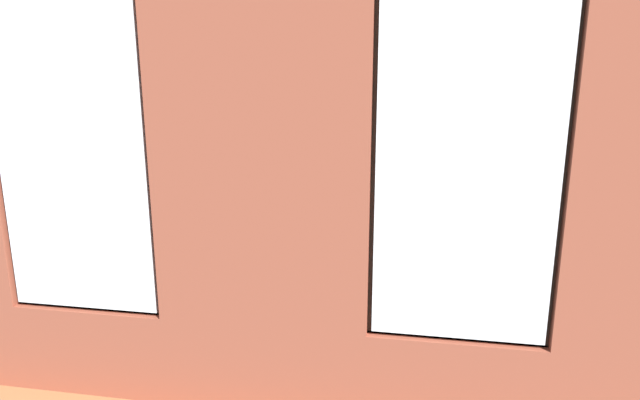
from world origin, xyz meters
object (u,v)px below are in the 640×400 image
(couch_left, at_px, (583,264))
(potted_plant_near_tv, at_px, (43,229))
(remote_silver, at_px, (296,232))
(table_plant_small, at_px, (370,221))
(tv_flatscreen, at_px, (59,187))
(potted_plant_beside_window_right, at_px, (31,266))
(papasan_chair, at_px, (283,201))
(potted_plant_corner_near_left, at_px, (561,184))
(couch_by_window, at_px, (254,317))
(coffee_table, at_px, (335,237))
(media_console, at_px, (65,243))
(potted_plant_by_left_couch, at_px, (518,220))
(candle_jar, at_px, (342,231))
(potted_plant_foreground_right, at_px, (163,188))
(cup_ceramic, at_px, (321,225))
(remote_gray, at_px, (335,231))

(couch_left, bearing_deg, potted_plant_near_tv, -72.77)
(remote_silver, bearing_deg, table_plant_small, -76.21)
(tv_flatscreen, distance_m, potted_plant_beside_window_right, 1.86)
(couch_left, relative_size, papasan_chair, 1.63)
(tv_flatscreen, distance_m, potted_plant_corner_near_left, 5.93)
(couch_by_window, bearing_deg, coffee_table, -100.23)
(coffee_table, distance_m, media_console, 3.01)
(remote_silver, xyz_separation_m, potted_plant_near_tv, (2.04, 1.30, 0.33))
(potted_plant_by_left_couch, xyz_separation_m, potted_plant_near_tv, (4.51, 2.56, 0.43))
(candle_jar, height_order, papasan_chair, papasan_chair)
(remote_silver, bearing_deg, potted_plant_by_left_couch, -68.13)
(potted_plant_corner_near_left, bearing_deg, table_plant_small, 32.22)
(potted_plant_near_tv, height_order, potted_plant_foreground_right, potted_plant_near_tv)
(cup_ceramic, xyz_separation_m, table_plant_small, (-0.53, -0.04, 0.06))
(potted_plant_corner_near_left, bearing_deg, couch_by_window, 49.39)
(papasan_chair, relative_size, potted_plant_foreground_right, 1.56)
(coffee_table, xyz_separation_m, potted_plant_foreground_right, (2.69, -1.51, 0.08))
(couch_by_window, height_order, tv_flatscreen, tv_flatscreen)
(cup_ceramic, relative_size, papasan_chair, 0.08)
(potted_plant_foreground_right, bearing_deg, potted_plant_by_left_couch, 175.46)
(potted_plant_by_left_couch, relative_size, potted_plant_beside_window_right, 0.54)
(cup_ceramic, height_order, media_console, cup_ceramic)
(couch_left, bearing_deg, potted_plant_by_left_couch, -160.07)
(media_console, height_order, potted_plant_by_left_couch, potted_plant_by_left_couch)
(remote_gray, relative_size, potted_plant_near_tv, 0.12)
(couch_by_window, height_order, candle_jar, couch_by_window)
(media_console, bearing_deg, table_plant_small, -171.64)
(couch_left, bearing_deg, couch_by_window, -55.83)
(couch_left, height_order, remote_gray, couch_left)
(candle_jar, distance_m, potted_plant_beside_window_right, 2.94)
(couch_by_window, distance_m, papasan_chair, 3.14)
(couch_by_window, relative_size, potted_plant_near_tv, 1.24)
(coffee_table, xyz_separation_m, candle_jar, (-0.10, 0.12, 0.11))
(potted_plant_by_left_couch, relative_size, potted_plant_near_tv, 0.38)
(couch_by_window, bearing_deg, tv_flatscreen, -30.30)
(tv_flatscreen, height_order, potted_plant_by_left_couch, tv_flatscreen)
(table_plant_small, height_order, potted_plant_corner_near_left, potted_plant_corner_near_left)
(couch_by_window, distance_m, couch_left, 3.26)
(table_plant_small, distance_m, remote_gray, 0.40)
(couch_left, height_order, potted_plant_by_left_couch, couch_left)
(cup_ceramic, height_order, potted_plant_corner_near_left, potted_plant_corner_near_left)
(couch_left, bearing_deg, cup_ceramic, -93.66)
(couch_by_window, bearing_deg, potted_plant_foreground_right, -55.46)
(potted_plant_beside_window_right, bearing_deg, candle_jar, -140.23)
(cup_ceramic, height_order, remote_gray, cup_ceramic)
(papasan_chair, bearing_deg, remote_gray, 125.71)
(potted_plant_by_left_couch, distance_m, potted_plant_corner_near_left, 0.79)
(cup_ceramic, height_order, papasan_chair, papasan_chair)
(potted_plant_near_tv, distance_m, potted_plant_foreground_right, 2.96)
(potted_plant_beside_window_right, bearing_deg, coffee_table, -137.18)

